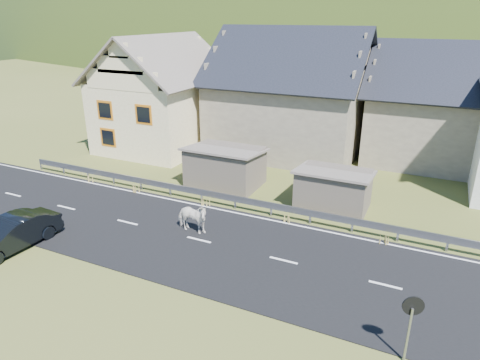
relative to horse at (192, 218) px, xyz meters
The scene contains 14 objects.
ground 1.12m from the horse, 38.30° to the right, with size 160.00×160.00×0.00m, color #424D1B.
road 1.11m from the horse, 38.30° to the right, with size 60.00×7.00×0.04m, color black.
lane_markings 1.09m from the horse, 38.30° to the right, with size 60.00×6.60×0.01m, color silver.
guardrail 3.25m from the horse, 78.63° to the left, with size 28.10×0.09×0.75m.
shed_left 6.16m from the horse, 102.79° to the left, with size 4.30×3.30×2.40m, color #63574C.
shed_right 7.53m from the horse, 46.92° to the left, with size 3.80×2.90×2.20m, color #63574C.
house_cream 15.25m from the horse, 129.18° to the left, with size 7.80×9.80×8.30m.
house_stone_a 15.01m from the horse, 91.43° to the left, with size 10.80×9.80×8.90m.
house_stone_b 19.42m from the horse, 59.70° to the left, with size 9.80×8.80×8.10m.
mountain 180.78m from the horse, 88.20° to the left, with size 440.00×280.00×260.00m, color #1C360F.
conifer_patch 122.36m from the horse, 116.40° to the left, with size 76.00×50.00×28.00m, color black.
horse is the anchor object (origin of this frame).
car 7.69m from the horse, 144.17° to the right, with size 1.47×4.21×1.39m, color black.
traffic_mirror 10.49m from the horse, 22.76° to the right, with size 0.59×0.26×2.20m.
Camera 1 is at (8.84, -14.40, 9.42)m, focal length 32.00 mm.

